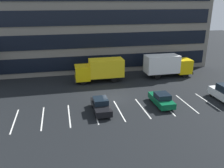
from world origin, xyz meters
TOP-DOWN VIEW (x-y plane):
  - ground_plane at (0.00, 0.00)m, footprint 120.00×120.00m
  - office_building at (0.00, 17.95)m, footprint 40.66×13.69m
  - lot_markings at (0.00, -3.48)m, footprint 22.54×5.40m
  - box_truck_yellow at (10.59, 6.99)m, footprint 7.72×2.56m
  - box_truck_yellow_all at (-0.36, 6.95)m, footprint 7.44×2.46m
  - sedan_black at (-2.06, -3.24)m, footprint 1.77×4.23m
  - sedan_forest at (5.26, -3.09)m, footprint 1.77×4.23m

SIDE VIEW (x-z plane):
  - ground_plane at x=0.00m, z-range 0.00..0.00m
  - lot_markings at x=0.00m, z-range 0.00..0.01m
  - sedan_forest at x=5.26m, z-range -0.04..1.47m
  - sedan_black at x=-2.06m, z-range -0.04..1.47m
  - box_truck_yellow_all at x=-0.36m, z-range 0.22..3.67m
  - box_truck_yellow at x=10.59m, z-range 0.23..3.80m
  - office_building at x=0.00m, z-range 0.00..14.40m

